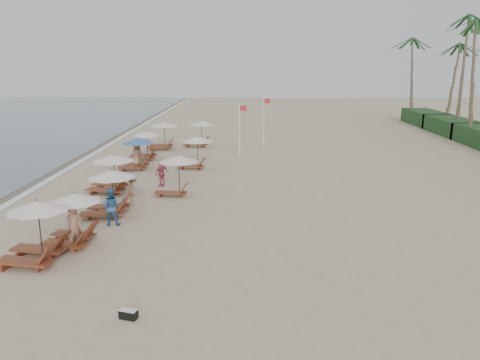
{
  "coord_description": "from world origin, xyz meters",
  "views": [
    {
      "loc": [
        1.29,
        -18.66,
        7.13
      ],
      "look_at": [
        0.83,
        4.51,
        1.3
      ],
      "focal_mm": 35.08,
      "sensor_mm": 36.0,
      "label": 1
    }
  ],
  "objects_px": {
    "lounger_station_5": "(144,146)",
    "lounger_station_6": "(162,135)",
    "beachgoer_mid_b": "(133,190)",
    "lounger_station_4": "(135,154)",
    "beachgoer_far_a": "(162,173)",
    "lounger_station_0": "(33,235)",
    "beachgoer_near": "(74,227)",
    "duffel_bag": "(128,314)",
    "inland_station_0": "(176,169)",
    "inland_station_2": "(199,132)",
    "flag_pole_near": "(240,127)",
    "beachgoer_far_b": "(137,154)",
    "inland_station_1": "(195,148)",
    "lounger_station_2": "(108,193)",
    "lounger_station_3": "(110,174)",
    "beachgoer_mid_a": "(111,207)",
    "lounger_station_1": "(71,219)"
  },
  "relations": [
    {
      "from": "inland_station_0",
      "to": "flag_pole_near",
      "type": "xyz_separation_m",
      "value": [
        3.27,
        11.47,
        0.8
      ]
    },
    {
      "from": "lounger_station_4",
      "to": "lounger_station_6",
      "type": "bearing_deg",
      "value": 86.9
    },
    {
      "from": "lounger_station_6",
      "to": "inland_station_1",
      "type": "relative_size",
      "value": 1.03
    },
    {
      "from": "inland_station_2",
      "to": "flag_pole_near",
      "type": "bearing_deg",
      "value": -46.5
    },
    {
      "from": "lounger_station_1",
      "to": "lounger_station_4",
      "type": "height_order",
      "value": "lounger_station_4"
    },
    {
      "from": "lounger_station_0",
      "to": "lounger_station_5",
      "type": "height_order",
      "value": "lounger_station_0"
    },
    {
      "from": "beachgoer_near",
      "to": "duffel_bag",
      "type": "distance_m",
      "value": 6.13
    },
    {
      "from": "lounger_station_6",
      "to": "inland_station_1",
      "type": "height_order",
      "value": "lounger_station_6"
    },
    {
      "from": "inland_station_0",
      "to": "beachgoer_near",
      "type": "xyz_separation_m",
      "value": [
        -2.79,
        -7.7,
        -0.58
      ]
    },
    {
      "from": "lounger_station_4",
      "to": "lounger_station_1",
      "type": "bearing_deg",
      "value": -87.1
    },
    {
      "from": "lounger_station_4",
      "to": "inland_station_1",
      "type": "xyz_separation_m",
      "value": [
        4.04,
        0.23,
        0.35
      ]
    },
    {
      "from": "lounger_station_4",
      "to": "inland_station_0",
      "type": "distance_m",
      "value": 7.52
    },
    {
      "from": "lounger_station_3",
      "to": "duffel_bag",
      "type": "relative_size",
      "value": 4.97
    },
    {
      "from": "beachgoer_near",
      "to": "beachgoer_mid_b",
      "type": "xyz_separation_m",
      "value": [
        0.86,
        5.84,
        -0.08
      ]
    },
    {
      "from": "lounger_station_2",
      "to": "inland_station_2",
      "type": "distance_m",
      "value": 18.92
    },
    {
      "from": "lounger_station_3",
      "to": "beachgoer_far_a",
      "type": "bearing_deg",
      "value": 25.02
    },
    {
      "from": "lounger_station_4",
      "to": "lounger_station_5",
      "type": "distance_m",
      "value": 3.32
    },
    {
      "from": "lounger_station_5",
      "to": "duffel_bag",
      "type": "xyz_separation_m",
      "value": [
        4.48,
        -22.59,
        -0.89
      ]
    },
    {
      "from": "inland_station_0",
      "to": "duffel_bag",
      "type": "xyz_separation_m",
      "value": [
        0.56,
        -12.77,
        -1.34
      ]
    },
    {
      "from": "lounger_station_4",
      "to": "beachgoer_far_a",
      "type": "xyz_separation_m",
      "value": [
        2.61,
        -4.54,
        -0.28
      ]
    },
    {
      "from": "lounger_station_2",
      "to": "inland_station_0",
      "type": "height_order",
      "value": "inland_station_0"
    },
    {
      "from": "beachgoer_far_a",
      "to": "lounger_station_2",
      "type": "bearing_deg",
      "value": 20.22
    },
    {
      "from": "lounger_station_5",
      "to": "lounger_station_6",
      "type": "distance_m",
      "value": 4.35
    },
    {
      "from": "inland_station_0",
      "to": "beachgoer_near",
      "type": "bearing_deg",
      "value": -109.9
    },
    {
      "from": "beachgoer_far_b",
      "to": "beachgoer_near",
      "type": "bearing_deg",
      "value": -131.75
    },
    {
      "from": "lounger_station_2",
      "to": "inland_station_1",
      "type": "distance_m",
      "value": 10.62
    },
    {
      "from": "inland_station_1",
      "to": "inland_station_2",
      "type": "distance_m",
      "value": 8.62
    },
    {
      "from": "lounger_station_6",
      "to": "inland_station_2",
      "type": "distance_m",
      "value": 3.2
    },
    {
      "from": "lounger_station_2",
      "to": "inland_station_0",
      "type": "bearing_deg",
      "value": 51.63
    },
    {
      "from": "lounger_station_1",
      "to": "lounger_station_4",
      "type": "relative_size",
      "value": 0.97
    },
    {
      "from": "beachgoer_mid_a",
      "to": "lounger_station_3",
      "type": "bearing_deg",
      "value": -75.92
    },
    {
      "from": "lounger_station_6",
      "to": "inland_station_0",
      "type": "bearing_deg",
      "value": -76.63
    },
    {
      "from": "inland_station_0",
      "to": "duffel_bag",
      "type": "distance_m",
      "value": 12.85
    },
    {
      "from": "inland_station_0",
      "to": "beachgoer_far_a",
      "type": "relative_size",
      "value": 1.57
    },
    {
      "from": "lounger_station_4",
      "to": "duffel_bag",
      "type": "distance_m",
      "value": 19.77
    },
    {
      "from": "lounger_station_5",
      "to": "beachgoer_far_b",
      "type": "height_order",
      "value": "lounger_station_5"
    },
    {
      "from": "beachgoer_far_a",
      "to": "lounger_station_6",
      "type": "bearing_deg",
      "value": -133.31
    },
    {
      "from": "lounger_station_5",
      "to": "beachgoer_mid_a",
      "type": "relative_size",
      "value": 1.47
    },
    {
      "from": "lounger_station_6",
      "to": "beachgoer_mid_a",
      "type": "relative_size",
      "value": 1.57
    },
    {
      "from": "lounger_station_0",
      "to": "beachgoer_mid_b",
      "type": "distance_m",
      "value": 7.34
    },
    {
      "from": "beachgoer_near",
      "to": "beachgoer_far_b",
      "type": "bearing_deg",
      "value": 49.24
    },
    {
      "from": "lounger_station_4",
      "to": "beachgoer_mid_b",
      "type": "xyz_separation_m",
      "value": [
        1.85,
        -8.36,
        -0.27
      ]
    },
    {
      "from": "lounger_station_4",
      "to": "inland_station_2",
      "type": "relative_size",
      "value": 0.89
    },
    {
      "from": "lounger_station_4",
      "to": "beachgoer_near",
      "type": "bearing_deg",
      "value": -86.03
    },
    {
      "from": "lounger_station_0",
      "to": "inland_station_1",
      "type": "distance_m",
      "value": 16.21
    },
    {
      "from": "lounger_station_2",
      "to": "lounger_station_6",
      "type": "xyz_separation_m",
      "value": [
        -0.63,
        17.58,
        0.09
      ]
    },
    {
      "from": "lounger_station_6",
      "to": "inland_station_2",
      "type": "relative_size",
      "value": 0.95
    },
    {
      "from": "lounger_station_5",
      "to": "beachgoer_mid_b",
      "type": "relative_size",
      "value": 1.54
    },
    {
      "from": "beachgoer_near",
      "to": "lounger_station_4",
      "type": "bearing_deg",
      "value": 49.17
    },
    {
      "from": "lounger_station_0",
      "to": "duffel_bag",
      "type": "bearing_deg",
      "value": -41.08
    }
  ]
}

